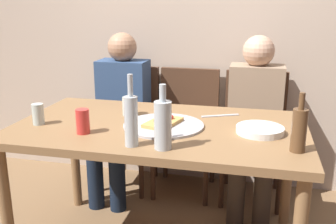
{
  "coord_description": "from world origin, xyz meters",
  "views": [
    {
      "loc": [
        0.49,
        -1.88,
        1.39
      ],
      "look_at": [
        0.03,
        0.08,
        0.81
      ],
      "focal_mm": 41.62,
      "sensor_mm": 36.0,
      "label": 1
    }
  ],
  "objects_px": {
    "water_bottle": "(299,129)",
    "tumbler_near": "(129,106)",
    "pizza_slice_last": "(163,122)",
    "chair_left": "(127,118)",
    "wine_bottle": "(131,119)",
    "beer_bottle": "(163,124)",
    "dining_table": "(159,140)",
    "chair_right": "(254,127)",
    "soda_can": "(83,121)",
    "table_knife": "(220,116)",
    "guest_in_beanie": "(254,116)",
    "guest_in_sweater": "(120,107)",
    "pizza_tray": "(164,125)",
    "plate_stack": "(260,130)",
    "chair_middle": "(187,123)",
    "tumbler_far": "(38,114)"
  },
  "relations": [
    {
      "from": "wine_bottle",
      "to": "beer_bottle",
      "type": "xyz_separation_m",
      "value": [
        0.14,
        -0.0,
        -0.01
      ]
    },
    {
      "from": "wine_bottle",
      "to": "beer_bottle",
      "type": "relative_size",
      "value": 1.13
    },
    {
      "from": "table_knife",
      "to": "guest_in_sweater",
      "type": "relative_size",
      "value": 0.19
    },
    {
      "from": "wine_bottle",
      "to": "guest_in_beanie",
      "type": "relative_size",
      "value": 0.28
    },
    {
      "from": "soda_can",
      "to": "guest_in_sweater",
      "type": "bearing_deg",
      "value": 99.14
    },
    {
      "from": "chair_right",
      "to": "guest_in_sweater",
      "type": "xyz_separation_m",
      "value": [
        -0.96,
        -0.15,
        0.13
      ]
    },
    {
      "from": "pizza_slice_last",
      "to": "table_knife",
      "type": "relative_size",
      "value": 1.12
    },
    {
      "from": "tumbler_far",
      "to": "table_knife",
      "type": "xyz_separation_m",
      "value": [
        0.91,
        0.37,
        -0.05
      ]
    },
    {
      "from": "chair_middle",
      "to": "chair_right",
      "type": "relative_size",
      "value": 1.0
    },
    {
      "from": "chair_middle",
      "to": "table_knife",
      "type": "bearing_deg",
      "value": 116.74
    },
    {
      "from": "chair_middle",
      "to": "soda_can",
      "type": "bearing_deg",
      "value": 73.01
    },
    {
      "from": "water_bottle",
      "to": "guest_in_sweater",
      "type": "bearing_deg",
      "value": 141.68
    },
    {
      "from": "chair_left",
      "to": "chair_right",
      "type": "xyz_separation_m",
      "value": [
        0.96,
        0.0,
        0.0
      ]
    },
    {
      "from": "chair_left",
      "to": "table_knife",
      "type": "bearing_deg",
      "value": 141.94
    },
    {
      "from": "table_knife",
      "to": "guest_in_sweater",
      "type": "bearing_deg",
      "value": 124.36
    },
    {
      "from": "guest_in_sweater",
      "to": "pizza_tray",
      "type": "bearing_deg",
      "value": 125.47
    },
    {
      "from": "table_knife",
      "to": "guest_in_sweater",
      "type": "distance_m",
      "value": 0.9
    },
    {
      "from": "tumbler_far",
      "to": "chair_middle",
      "type": "bearing_deg",
      "value": 57.85
    },
    {
      "from": "chair_middle",
      "to": "guest_in_sweater",
      "type": "xyz_separation_m",
      "value": [
        -0.47,
        -0.15,
        0.13
      ]
    },
    {
      "from": "pizza_slice_last",
      "to": "chair_middle",
      "type": "bearing_deg",
      "value": 92.35
    },
    {
      "from": "chair_left",
      "to": "guest_in_sweater",
      "type": "relative_size",
      "value": 0.77
    },
    {
      "from": "dining_table",
      "to": "pizza_slice_last",
      "type": "xyz_separation_m",
      "value": [
        0.03,
        -0.02,
        0.11
      ]
    },
    {
      "from": "water_bottle",
      "to": "soda_can",
      "type": "relative_size",
      "value": 2.14
    },
    {
      "from": "wine_bottle",
      "to": "tumbler_far",
      "type": "xyz_separation_m",
      "value": [
        -0.58,
        0.19,
        -0.07
      ]
    },
    {
      "from": "chair_right",
      "to": "soda_can",
      "type": "bearing_deg",
      "value": 52.34
    },
    {
      "from": "dining_table",
      "to": "guest_in_beanie",
      "type": "relative_size",
      "value": 1.3
    },
    {
      "from": "dining_table",
      "to": "pizza_slice_last",
      "type": "relative_size",
      "value": 6.14
    },
    {
      "from": "soda_can",
      "to": "chair_middle",
      "type": "bearing_deg",
      "value": 73.01
    },
    {
      "from": "guest_in_sweater",
      "to": "wine_bottle",
      "type": "bearing_deg",
      "value": 113.16
    },
    {
      "from": "dining_table",
      "to": "tumbler_far",
      "type": "relative_size",
      "value": 13.7
    },
    {
      "from": "dining_table",
      "to": "guest_in_sweater",
      "type": "height_order",
      "value": "guest_in_sweater"
    },
    {
      "from": "pizza_tray",
      "to": "tumbler_far",
      "type": "height_order",
      "value": "tumbler_far"
    },
    {
      "from": "water_bottle",
      "to": "table_knife",
      "type": "distance_m",
      "value": 0.6
    },
    {
      "from": "chair_left",
      "to": "guest_in_sweater",
      "type": "distance_m",
      "value": 0.2
    },
    {
      "from": "soda_can",
      "to": "plate_stack",
      "type": "bearing_deg",
      "value": 13.41
    },
    {
      "from": "soda_can",
      "to": "guest_in_beanie",
      "type": "relative_size",
      "value": 0.1
    },
    {
      "from": "plate_stack",
      "to": "chair_right",
      "type": "bearing_deg",
      "value": 92.29
    },
    {
      "from": "pizza_slice_last",
      "to": "chair_left",
      "type": "relative_size",
      "value": 0.27
    },
    {
      "from": "chair_middle",
      "to": "guest_in_sweater",
      "type": "height_order",
      "value": "guest_in_sweater"
    },
    {
      "from": "dining_table",
      "to": "beer_bottle",
      "type": "bearing_deg",
      "value": -72.83
    },
    {
      "from": "dining_table",
      "to": "beer_bottle",
      "type": "relative_size",
      "value": 5.24
    },
    {
      "from": "water_bottle",
      "to": "plate_stack",
      "type": "height_order",
      "value": "water_bottle"
    },
    {
      "from": "tumbler_near",
      "to": "soda_can",
      "type": "bearing_deg",
      "value": -108.31
    },
    {
      "from": "tumbler_far",
      "to": "guest_in_sweater",
      "type": "xyz_separation_m",
      "value": [
        0.15,
        0.82,
        -0.17
      ]
    },
    {
      "from": "pizza_slice_last",
      "to": "dining_table",
      "type": "bearing_deg",
      "value": 146.38
    },
    {
      "from": "pizza_tray",
      "to": "pizza_slice_last",
      "type": "bearing_deg",
      "value": 123.26
    },
    {
      "from": "guest_in_beanie",
      "to": "water_bottle",
      "type": "bearing_deg",
      "value": 102.02
    },
    {
      "from": "dining_table",
      "to": "tumbler_near",
      "type": "bearing_deg",
      "value": 147.86
    },
    {
      "from": "beer_bottle",
      "to": "table_knife",
      "type": "height_order",
      "value": "beer_bottle"
    },
    {
      "from": "water_bottle",
      "to": "tumbler_near",
      "type": "relative_size",
      "value": 2.48
    }
  ]
}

